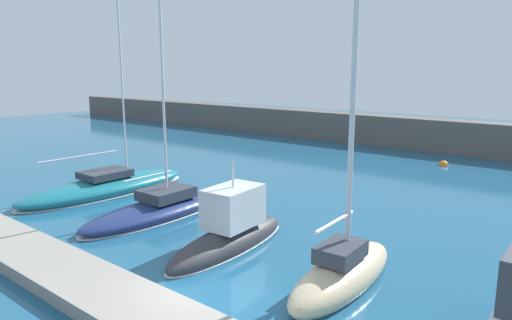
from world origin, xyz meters
name	(u,v)px	position (x,y,z in m)	size (l,w,h in m)	color
ground_plane	(204,300)	(0.00, 0.00, 0.00)	(120.00, 120.00, 0.00)	#1E567A
dock_pier	(152,319)	(0.00, -1.92, 0.23)	(32.37, 2.29, 0.46)	gray
breakwater_seawall	(480,139)	(0.00, 30.37, 1.34)	(108.00, 2.20, 2.68)	#5B5651
sailboat_teal_nearest	(106,186)	(-13.17, 5.31, 0.38)	(3.16, 10.36, 21.47)	#19707F
sailboat_navy_second	(161,207)	(-7.56, 4.63, 0.36)	(2.70, 8.78, 15.74)	navy
motorboat_charcoal_third	(231,232)	(-2.28, 3.71, 0.58)	(2.27, 6.85, 3.81)	#2D2D33
sailboat_sand_fourth	(343,270)	(2.69, 3.64, 0.47)	(2.19, 6.23, 12.39)	beige
mooring_buoy_orange	(443,165)	(-0.93, 24.85, 0.00)	(0.68, 0.68, 0.68)	orange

